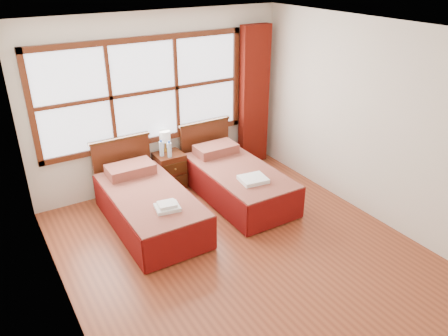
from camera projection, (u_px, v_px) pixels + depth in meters
floor at (242, 253)px, 5.31m from camera, size 4.50×4.50×0.00m
ceiling at (248, 32)px, 4.18m from camera, size 4.50×4.50×0.00m
wall_back at (160, 102)px, 6.47m from camera, size 4.00×0.00×4.00m
wall_left at (54, 204)px, 3.81m from camera, size 0.00×4.50×4.50m
wall_right at (372, 123)px, 5.68m from camera, size 0.00×4.50×4.50m
window at (144, 92)px, 6.24m from camera, size 3.16×0.06×1.56m
curtain at (254, 97)px, 7.17m from camera, size 0.50×0.16×2.30m
bed_left at (148, 205)px, 5.78m from camera, size 0.96×1.98×0.92m
bed_right at (236, 180)px, 6.43m from camera, size 0.95×1.97×0.92m
nightstand at (170, 171)px, 6.71m from camera, size 0.42×0.42×0.56m
towels_left at (167, 206)px, 5.27m from camera, size 0.32×0.29×0.08m
towels_right at (253, 179)px, 5.94m from camera, size 0.39×0.35×0.06m
lamp at (165, 137)px, 6.60m from camera, size 0.17×0.17×0.32m
bottle_near at (162, 149)px, 6.48m from camera, size 0.07×0.07×0.25m
bottle_far at (169, 150)px, 6.44m from camera, size 0.07×0.07×0.25m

